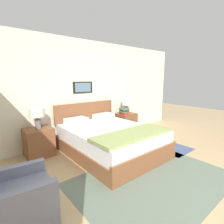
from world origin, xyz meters
TOP-DOWN VIEW (x-y plane):
  - ground_plane at (0.00, 0.00)m, footprint 16.00×16.00m
  - wall_back at (0.00, 3.12)m, footprint 7.43×0.09m
  - area_rug_main at (0.05, 0.66)m, footprint 2.57×1.79m
  - area_rug_bedside at (1.46, 1.61)m, footprint 0.75×1.59m
  - bed at (0.18, 1.97)m, footprint 1.70×2.15m
  - armchair at (-1.85, 1.09)m, footprint 0.73×0.73m
  - nightstand_near_window at (-1.10, 2.80)m, footprint 0.55×0.49m
  - nightstand_by_door at (1.47, 2.80)m, footprint 0.55×0.49m
  - table_lamp_near_window at (-1.09, 2.79)m, footprint 0.31×0.31m
  - table_lamp_by_door at (1.48, 2.79)m, footprint 0.31×0.31m
  - book_thick_bottom at (1.34, 2.75)m, footprint 0.19×0.27m
  - book_hardcover_middle at (1.34, 2.75)m, footprint 0.23×0.22m
  - book_novel_upper at (1.34, 2.75)m, footprint 0.22×0.22m
  - book_slim_near_top at (1.34, 2.75)m, footprint 0.22×0.26m
  - book_paperback_top at (1.34, 2.75)m, footprint 0.25×0.30m

SIDE VIEW (x-z plane):
  - ground_plane at x=0.00m, z-range 0.00..0.00m
  - area_rug_main at x=0.05m, z-range 0.00..0.01m
  - area_rug_bedside at x=1.46m, z-range 0.00..0.01m
  - nightstand_near_window at x=-1.10m, z-range 0.00..0.60m
  - nightstand_by_door at x=1.47m, z-range 0.00..0.60m
  - armchair at x=-1.85m, z-range -0.13..0.74m
  - bed at x=0.18m, z-range -0.20..0.82m
  - book_thick_bottom at x=1.34m, z-range 0.60..0.63m
  - book_hardcover_middle at x=1.34m, z-range 0.63..0.66m
  - book_novel_upper at x=1.34m, z-range 0.66..0.70m
  - book_slim_near_top at x=1.34m, z-range 0.70..0.74m
  - book_paperback_top at x=1.34m, z-range 0.74..0.78m
  - table_lamp_near_window at x=-1.09m, z-range 0.69..1.14m
  - table_lamp_by_door at x=1.48m, z-range 0.69..1.14m
  - wall_back at x=0.00m, z-range 0.00..2.60m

